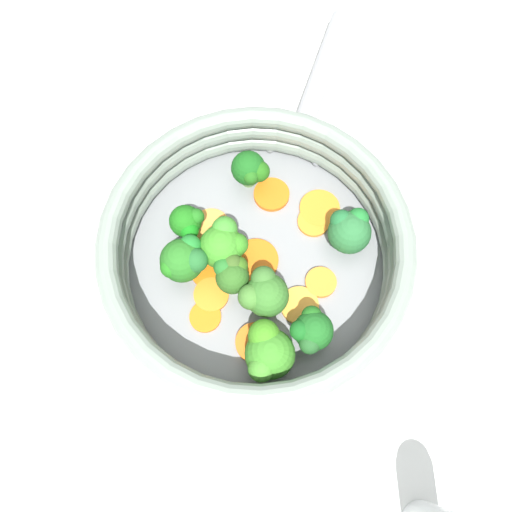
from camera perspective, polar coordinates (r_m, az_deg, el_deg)
name	(u,v)px	position (r m, az deg, el deg)	size (l,w,h in m)	color
ground_plane	(256,266)	(0.50, 0.00, -1.17)	(4.00, 4.00, 0.00)	silver
skillet	(256,264)	(0.49, 0.00, -0.90)	(0.26, 0.26, 0.01)	gray
skillet_rim_wall	(256,250)	(0.45, 0.00, 0.65)	(0.28, 0.28, 0.06)	gray
skillet_handle	(320,78)	(0.58, 7.32, 19.55)	(0.02, 0.02, 0.18)	#999B9E
skillet_rivet_left	(316,162)	(0.53, 6.91, 10.63)	(0.01, 0.01, 0.01)	gray
skillet_rivet_right	(270,149)	(0.53, 1.64, 12.16)	(0.01, 0.01, 0.01)	gray
carrot_slice_0	(321,282)	(0.48, 7.41, -3.00)	(0.03, 0.03, 0.01)	orange
carrot_slice_1	(313,222)	(0.50, 6.57, 3.92)	(0.03, 0.03, 0.00)	orange
carrot_slice_2	(211,295)	(0.47, -5.13, -4.43)	(0.03, 0.03, 0.00)	orange
carrot_slice_3	(208,267)	(0.48, -5.51, -1.22)	(0.03, 0.03, 0.00)	orange
carrot_slice_4	(211,226)	(0.50, -5.18, 3.39)	(0.04, 0.04, 0.01)	#F7953C
carrot_slice_5	(300,305)	(0.47, 5.00, -5.64)	(0.04, 0.04, 0.01)	orange
carrot_slice_6	(258,264)	(0.48, 0.23, -0.96)	(0.04, 0.04, 0.01)	orange
carrot_slice_7	(255,343)	(0.46, -0.07, -9.87)	(0.04, 0.04, 0.01)	orange
carrot_slice_8	(205,317)	(0.47, -5.82, -6.93)	(0.03, 0.03, 0.00)	orange
carrot_slice_9	(320,208)	(0.51, 7.28, 5.42)	(0.04, 0.04, 0.00)	orange
carrot_slice_10	(272,194)	(0.51, 1.79, 7.05)	(0.04, 0.04, 0.01)	orange
broccoli_floret_0	(264,293)	(0.44, 0.94, -4.29)	(0.05, 0.04, 0.05)	#69854C
broccoli_floret_1	(250,170)	(0.49, -0.67, 9.83)	(0.04, 0.04, 0.04)	#5C8545
broccoli_floret_2	(187,223)	(0.47, -7.89, 3.81)	(0.03, 0.04, 0.04)	#7EB65E
broccoli_floret_3	(268,352)	(0.43, 1.39, -10.91)	(0.04, 0.05, 0.05)	#7DB15F
broccoli_floret_4	(223,244)	(0.46, -3.74, 1.35)	(0.05, 0.05, 0.05)	#75A35C
broccoli_floret_5	(184,260)	(0.45, -8.27, -0.50)	(0.04, 0.04, 0.05)	#74A74D
broccoli_floret_6	(232,274)	(0.45, -2.76, -2.04)	(0.03, 0.03, 0.04)	#7EA256
broccoli_floret_7	(312,331)	(0.43, 6.37, -8.48)	(0.04, 0.04, 0.05)	olive
broccoli_floret_8	(350,232)	(0.47, 10.69, 2.69)	(0.04, 0.04, 0.04)	#5D8746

